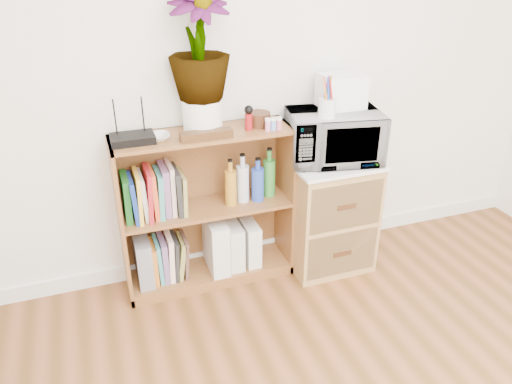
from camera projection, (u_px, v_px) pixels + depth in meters
name	position (u px, v px, depth m)	size (l,w,h in m)	color
skirting_board	(256.00, 248.00, 3.32)	(4.00, 0.02, 0.10)	white
bookshelf	(207.00, 210.00, 2.90)	(1.00, 0.30, 0.95)	brown
wicker_unit	(327.00, 213.00, 3.12)	(0.50, 0.45, 0.70)	#9E7542
microwave	(334.00, 136.00, 2.88)	(0.52, 0.35, 0.29)	silver
pen_cup	(327.00, 108.00, 2.71)	(0.10, 0.10, 0.10)	white
small_appliance	(341.00, 91.00, 2.86)	(0.24, 0.20, 0.19)	white
router	(133.00, 139.00, 2.55)	(0.22, 0.15, 0.04)	black
white_bowl	(157.00, 137.00, 2.58)	(0.13, 0.13, 0.03)	silver
plant_pot	(202.00, 115.00, 2.67)	(0.21, 0.21, 0.18)	white
potted_plant	(199.00, 44.00, 2.50)	(0.32, 0.32, 0.56)	#29682F
trinket_box	(206.00, 135.00, 2.59)	(0.27, 0.07, 0.04)	#371E0F
kokeshi_doll	(249.00, 122.00, 2.71)	(0.04, 0.04, 0.09)	maroon
wooden_bowl	(259.00, 119.00, 2.78)	(0.13, 0.13, 0.08)	#341D0E
paint_jars	(273.00, 126.00, 2.71)	(0.10, 0.04, 0.05)	pink
file_box	(143.00, 260.00, 2.90)	(0.09, 0.23, 0.29)	gray
magazine_holder_left	(216.00, 244.00, 3.01)	(0.11, 0.27, 0.34)	silver
magazine_holder_mid	(233.00, 244.00, 3.06)	(0.09, 0.23, 0.28)	silver
magazine_holder_right	(250.00, 242.00, 3.09)	(0.09, 0.22, 0.27)	silver
cookbooks	(154.00, 193.00, 2.74)	(0.34, 0.20, 0.29)	#1A6220
liquor_bottles	(250.00, 178.00, 2.91)	(0.32, 0.07, 0.29)	#B47D21
lower_books	(168.00, 257.00, 2.95)	(0.21, 0.19, 0.28)	orange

